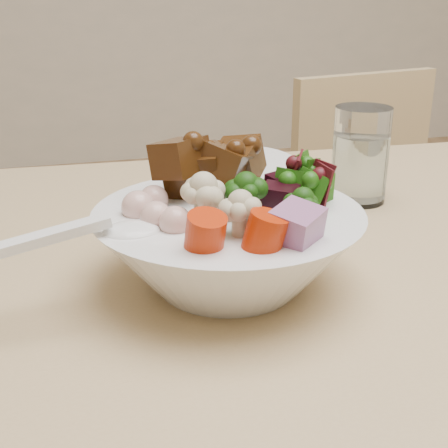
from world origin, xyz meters
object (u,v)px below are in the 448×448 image
object	(u,v)px
side_bowl	(229,182)
water_glass	(360,159)
chair_far	(385,239)
food_bowl	(230,242)

from	to	relation	value
side_bowl	water_glass	bearing A→B (deg)	-11.08
chair_far	side_bowl	size ratio (longest dim) A/B	4.59
food_bowl	water_glass	size ratio (longest dim) A/B	2.04
chair_far	side_bowl	world-z (taller)	chair_far
chair_far	food_bowl	xyz separation A→B (m)	(-0.53, -0.61, 0.30)
food_bowl	water_glass	bearing A→B (deg)	39.21
side_bowl	food_bowl	bearing A→B (deg)	-105.91
chair_far	side_bowl	xyz separation A→B (m)	(-0.47, -0.39, 0.29)
side_bowl	chair_far	bearing A→B (deg)	39.67
food_bowl	water_glass	xyz separation A→B (m)	(0.23, 0.19, 0.01)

